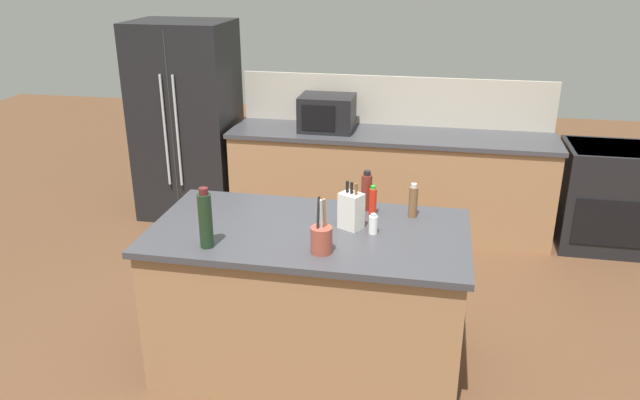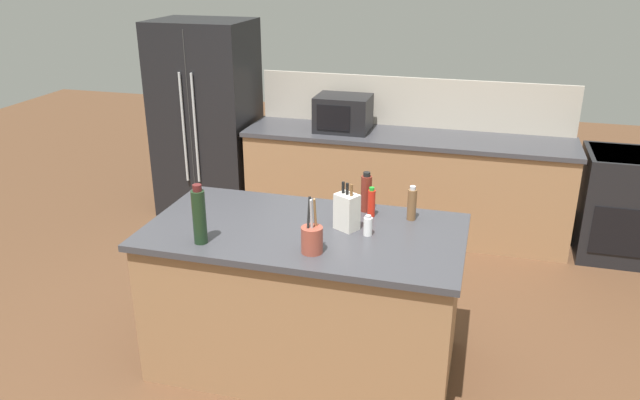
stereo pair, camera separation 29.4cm
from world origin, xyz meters
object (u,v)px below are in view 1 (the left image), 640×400
Objects in this scene: refrigerator at (187,121)px; hot_sauce_bottle at (373,201)px; microwave at (327,113)px; salt_shaker at (373,224)px; pepper_grinder at (413,201)px; knife_block at (351,210)px; vinegar_bottle at (367,191)px; range_oven at (605,196)px; utensil_crock at (321,239)px; wine_bottle at (205,220)px.

refrigerator is 2.82m from hot_sauce_bottle.
microwave is 2.29m from salt_shaker.
salt_shaker is (-0.21, -0.29, -0.04)m from pepper_grinder.
vinegar_bottle is (0.05, 0.30, 0.01)m from knife_block.
salt_shaker is at bearing -125.82° from pepper_grinder.
hot_sauce_bottle is (0.10, 0.23, -0.02)m from knife_block.
microwave is at bearing 107.88° from vinegar_bottle.
hot_sauce_bottle is at bearing -134.31° from range_oven.
salt_shaker is 0.48× the size of vinegar_bottle.
utensil_crock is 0.76m from pepper_grinder.
vinegar_bottle is at bearing -136.23° from range_oven.
wine_bottle is 1.35× the size of vinegar_bottle.
hot_sauce_bottle is (0.86, 0.63, -0.07)m from wine_bottle.
microwave is 1.40× the size of wine_bottle.
wine_bottle is (-0.64, -0.05, 0.08)m from utensil_crock.
knife_block is 1.11× the size of vinegar_bottle.
vinegar_bottle is at bearing 122.57° from hot_sauce_bottle.
range_oven is at bearing 43.77° from vinegar_bottle.
knife_block is at bearing 28.16° from wine_bottle.
microwave reaches higher than utensil_crock.
refrigerator reaches higher than range_oven.
refrigerator is 9.84× the size of hot_sauce_bottle.
microwave is 2.54m from wine_bottle.
utensil_crock is at bearing -78.18° from knife_block.
wine_bottle is at bearing -175.50° from utensil_crock.
microwave is 1.69× the size of knife_block.
wine_bottle reaches higher than salt_shaker.
wine_bottle is (1.17, -2.59, 0.16)m from refrigerator.
wine_bottle reaches higher than pepper_grinder.
pepper_grinder is 1.76× the size of salt_shaker.
utensil_crock is 0.39m from salt_shaker.
knife_block is 0.37m from utensil_crock.
pepper_grinder is 0.37m from salt_shaker.
range_oven is 7.43× the size of salt_shaker.
range_oven is 2.72m from hot_sauce_bottle.
wine_bottle is 1.28m from pepper_grinder.
salt_shaker is at bearing -129.87° from range_oven.
hot_sauce_bottle is 0.74× the size of vinegar_bottle.
knife_block reaches higher than range_oven.
utensil_crock is at bearing -104.18° from vinegar_bottle.
refrigerator is 7.26× the size of vinegar_bottle.
refrigerator reaches higher than knife_block.
hot_sauce_bottle is at bearing 95.16° from knife_block.
vinegar_bottle is (-0.30, 0.06, 0.02)m from pepper_grinder.
salt_shaker is (0.14, -0.05, -0.06)m from knife_block.
hot_sauce_bottle is at bearing -43.93° from refrigerator.
refrigerator is at bearing 179.24° from range_oven.
range_oven is at bearing 50.15° from utensil_crock.
knife_block is at bearing 159.83° from salt_shaker.
range_oven is 4.79× the size of hot_sauce_bottle.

